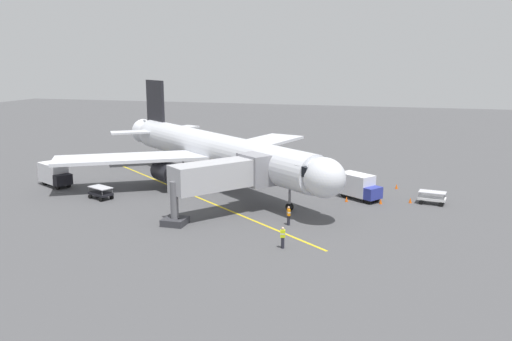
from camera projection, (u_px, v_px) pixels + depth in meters
name	position (u px, v px, depth m)	size (l,w,h in m)	color
ground_plane	(204.00, 183.00, 62.16)	(220.00, 220.00, 0.00)	#4C4C4F
apron_lead_in_line	(196.00, 197.00, 55.82)	(0.24, 40.00, 0.01)	yellow
airplane	(214.00, 150.00, 60.86)	(34.25, 31.82, 11.50)	silver
jet_bridge	(228.00, 175.00, 48.89)	(8.71, 10.16, 5.40)	#B7B7BC
ground_crew_marshaller	(283.00, 237.00, 40.45)	(0.44, 0.32, 1.71)	#23232D
ground_crew_wing_walker	(289.00, 215.00, 46.12)	(0.40, 0.47, 1.71)	#23232D
box_truck_near_nose	(55.00, 174.00, 60.32)	(4.98, 3.88, 2.62)	black
baggage_cart_portside	(432.00, 198.00, 52.94)	(2.80, 1.92, 1.27)	white
box_truck_starboard_side	(359.00, 186.00, 54.59)	(4.87, 4.28, 2.62)	#2D3899
baggage_cart_rear_apron	(101.00, 193.00, 54.91)	(2.94, 2.37, 1.27)	black
safety_cone_nose_left	(346.00, 199.00, 53.85)	(0.32, 0.32, 0.55)	#F2590F
safety_cone_nose_right	(410.00, 200.00, 53.40)	(0.32, 0.32, 0.55)	#F2590F
safety_cone_wing_port	(381.00, 201.00, 53.03)	(0.32, 0.32, 0.55)	#F2590F
safety_cone_wing_starboard	(397.00, 186.00, 59.22)	(0.32, 0.32, 0.55)	#F2590F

